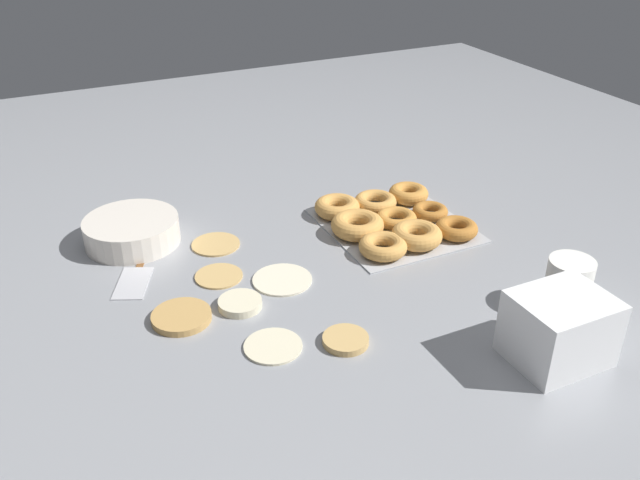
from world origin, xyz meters
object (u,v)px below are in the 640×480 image
object	(u,v)px
pancake_0	(282,279)
paper_cup	(568,284)
container_stack	(559,329)
batter_bowl	(132,231)
pancake_3	(240,303)
spatula	(136,275)
pancake_6	(273,345)
donut_tray	(390,220)
pancake_4	(344,340)
pancake_2	(219,275)
pancake_1	(216,243)
pancake_5	(181,317)

from	to	relation	value
pancake_0	paper_cup	distance (m)	0.54
paper_cup	container_stack	bearing A→B (deg)	130.99
batter_bowl	paper_cup	distance (m)	0.89
pancake_0	pancake_3	bearing A→B (deg)	115.15
spatula	batter_bowl	bearing A→B (deg)	-166.18
pancake_6	donut_tray	world-z (taller)	donut_tray
pancake_0	pancake_4	xyz separation A→B (m)	(-0.23, -0.02, 0.00)
pancake_2	pancake_3	size ratio (longest dim) A/B	1.16
donut_tray	paper_cup	bearing A→B (deg)	-161.87
pancake_6	paper_cup	xyz separation A→B (m)	(-0.12, -0.53, 0.04)
pancake_3	pancake_4	size ratio (longest dim) A/B	1.02
paper_cup	donut_tray	bearing A→B (deg)	18.13
pancake_4	spatula	xyz separation A→B (m)	(0.37, 0.27, -0.00)
pancake_4	donut_tray	size ratio (longest dim) A/B	0.25
pancake_1	pancake_6	xyz separation A→B (m)	(-0.38, 0.02, 0.00)
pancake_3	pancake_2	bearing A→B (deg)	1.51
pancake_6	donut_tray	size ratio (longest dim) A/B	0.32
pancake_2	paper_cup	size ratio (longest dim) A/B	0.97
pancake_1	spatula	bearing A→B (deg)	105.38
pancake_4	pancake_0	bearing A→B (deg)	4.34
pancake_5	pancake_3	bearing A→B (deg)	-94.03
paper_cup	pancake_6	bearing A→B (deg)	77.31
pancake_5	spatula	world-z (taller)	pancake_5
pancake_1	spatula	distance (m)	0.19
pancake_4	batter_bowl	size ratio (longest dim) A/B	0.40
pancake_3	pancake_5	bearing A→B (deg)	85.97
pancake_6	container_stack	size ratio (longest dim) A/B	0.66
pancake_2	pancake_5	world-z (taller)	pancake_5
pancake_4	container_stack	world-z (taller)	container_stack
pancake_3	paper_cup	distance (m)	0.60
donut_tray	pancake_0	bearing A→B (deg)	108.02
pancake_1	pancake_6	size ratio (longest dim) A/B	1.03
pancake_1	pancake_3	world-z (taller)	pancake_3
pancake_0	pancake_4	bearing A→B (deg)	-175.66
donut_tray	pancake_3	bearing A→B (deg)	109.92
pancake_6	container_stack	bearing A→B (deg)	-118.86
pancake_5	spatula	distance (m)	0.19
pancake_6	paper_cup	world-z (taller)	paper_cup
pancake_0	paper_cup	size ratio (longest dim) A/B	1.21
pancake_2	pancake_6	xyz separation A→B (m)	(-0.25, -0.01, 0.00)
pancake_4	pancake_5	bearing A→B (deg)	50.95
donut_tray	paper_cup	distance (m)	0.43
batter_bowl	pancake_6	bearing A→B (deg)	-163.96
pancake_3	container_stack	size ratio (longest dim) A/B	0.53
pancake_3	pancake_6	distance (m)	0.14
pancake_0	batter_bowl	bearing A→B (deg)	39.28
spatula	paper_cup	bearing A→B (deg)	81.17
pancake_2	donut_tray	distance (m)	0.41
pancake_2	batter_bowl	size ratio (longest dim) A/B	0.47
pancake_4	container_stack	xyz separation A→B (m)	(-0.18, -0.30, 0.05)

